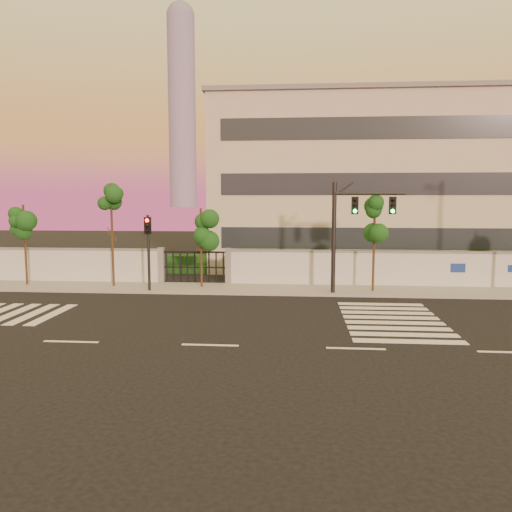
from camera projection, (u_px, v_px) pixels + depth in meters
The scene contains 13 objects.
ground at pixel (210, 345), 17.31m from camera, with size 120.00×120.00×0.00m, color black.
sidewalk at pixel (243, 289), 27.69m from camera, with size 60.00×3.00×0.15m, color gray.
perimeter_wall at pixel (247, 267), 29.06m from camera, with size 60.00×0.36×2.20m.
hedge_row at pixel (268, 266), 31.71m from camera, with size 41.00×4.25×1.80m.
institutional_building at pixel (377, 184), 37.64m from camera, with size 24.40×12.40×12.25m.
distant_skyscraper at pixel (182, 101), 292.69m from camera, with size 16.00×16.00×118.00m.
road_markings at pixel (189, 318), 21.15m from camera, with size 57.00×7.62×0.02m.
street_tree_b at pixel (25, 227), 28.32m from camera, with size 1.53×1.22×4.72m.
street_tree_c at pixel (112, 212), 27.80m from camera, with size 1.52×1.21×5.85m.
street_tree_d at pixel (201, 230), 27.69m from camera, with size 1.42×1.13×4.54m.
street_tree_e at pixel (375, 219), 26.29m from camera, with size 1.60×1.27×5.40m.
traffic_signal_main at pixel (348, 224), 25.80m from camera, with size 3.74×0.40×5.91m.
traffic_signal_secondary at pixel (148, 244), 26.55m from camera, with size 0.33×0.33×4.20m.
Camera 1 is at (2.96, -16.65, 5.07)m, focal length 35.00 mm.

